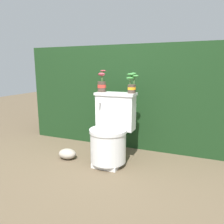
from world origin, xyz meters
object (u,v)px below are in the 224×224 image
object	(u,v)px
toilet	(111,133)
garden_stone	(67,154)
potted_plant_left	(102,84)
potted_plant_midleft	(132,84)

from	to	relation	value
toilet	garden_stone	size ratio (longest dim) A/B	3.66
potted_plant_left	potted_plant_midleft	world-z (taller)	potted_plant_left
toilet	potted_plant_left	distance (m)	0.59
potted_plant_left	potted_plant_midleft	xyz separation A→B (m)	(0.37, 0.01, 0.00)
potted_plant_left	garden_stone	xyz separation A→B (m)	(-0.34, -0.26, -0.83)
potted_plant_midleft	potted_plant_left	bearing A→B (deg)	-177.92
garden_stone	potted_plant_left	bearing A→B (deg)	37.61
toilet	potted_plant_midleft	distance (m)	0.60
potted_plant_left	toilet	bearing A→B (deg)	-40.51
toilet	potted_plant_left	world-z (taller)	potted_plant_left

